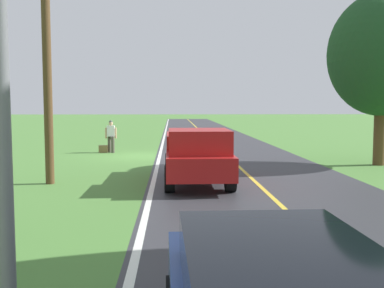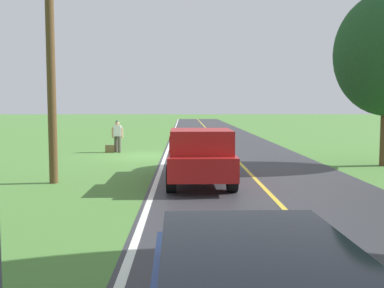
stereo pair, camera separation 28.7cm
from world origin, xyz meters
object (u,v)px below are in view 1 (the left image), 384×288
utility_pole_roadside (47,48)px  suitcase_carried (103,149)px  hitchhiker_walking (111,134)px  tree_far_side_near (382,55)px  pickup_truck_passing (197,154)px

utility_pole_roadside → suitcase_carried: bearing=-91.7°
hitchhiker_walking → suitcase_carried: hitchhiker_walking is taller
utility_pole_roadside → tree_far_side_near: bearing=-162.4°
suitcase_carried → pickup_truck_passing: size_ratio=0.08×
pickup_truck_passing → tree_far_side_near: (-8.04, -4.28, 3.71)m
pickup_truck_passing → hitchhiker_walking: bearing=-67.6°
pickup_truck_passing → suitcase_carried: bearing=-65.3°
hitchhiker_walking → tree_far_side_near: size_ratio=0.24×
suitcase_carried → utility_pole_roadside: size_ratio=0.05×
hitchhiker_walking → utility_pole_roadside: utility_pole_roadside is taller
hitchhiker_walking → suitcase_carried: bearing=10.6°
hitchhiker_walking → utility_pole_roadside: bearing=85.9°
hitchhiker_walking → pickup_truck_passing: (-4.10, 9.93, -0.01)m
suitcase_carried → pickup_truck_passing: bearing=24.9°
suitcase_carried → hitchhiker_walking: bearing=100.9°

